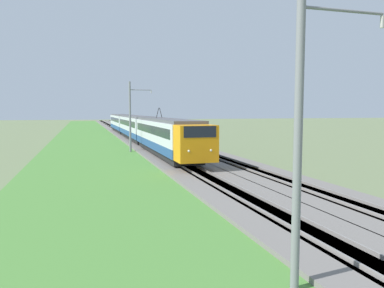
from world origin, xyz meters
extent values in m
cube|color=slate|center=(50.00, 0.00, 0.15)|extent=(240.00, 4.40, 0.30)
cube|color=slate|center=(50.00, -4.32, 0.15)|extent=(240.00, 4.40, 0.30)
cube|color=#4C4238|center=(50.00, 0.00, 0.15)|extent=(240.00, 1.57, 0.30)
cube|color=gray|center=(50.00, 0.53, 0.38)|extent=(240.00, 0.07, 0.15)
cube|color=gray|center=(50.00, -0.53, 0.38)|extent=(240.00, 0.07, 0.15)
cube|color=#4C4238|center=(50.00, -4.32, 0.15)|extent=(240.00, 1.57, 0.30)
cube|color=gray|center=(50.00, -3.79, 0.38)|extent=(240.00, 0.07, 0.15)
cube|color=gray|center=(50.00, -4.86, 0.38)|extent=(240.00, 0.07, 0.15)
cube|color=#4C8438|center=(50.00, 7.14, 0.06)|extent=(240.00, 10.77, 0.12)
cube|color=orange|center=(25.12, 0.00, 2.33)|extent=(2.09, 2.86, 2.67)
cube|color=black|center=(24.81, 0.00, 3.23)|extent=(1.51, 2.38, 0.80)
sphere|color=#F2EAC6|center=(24.12, 0.82, 1.90)|extent=(0.20, 0.20, 0.20)
sphere|color=#F2EAC6|center=(24.12, -0.82, 1.90)|extent=(0.20, 0.20, 0.20)
cube|color=navy|center=(35.63, 0.00, 1.37)|extent=(18.92, 2.98, 0.75)
cube|color=silver|center=(35.63, 0.00, 2.71)|extent=(18.92, 2.98, 1.92)
cube|color=black|center=(35.63, 0.00, 2.86)|extent=(17.41, 3.00, 0.81)
cube|color=#515156|center=(35.63, 0.00, 3.79)|extent=(18.92, 2.74, 0.25)
cube|color=black|center=(35.63, 0.00, 0.72)|extent=(17.98, 2.53, 0.55)
cylinder|color=black|center=(27.97, 0.53, 0.88)|extent=(0.86, 0.12, 0.86)
cylinder|color=black|center=(27.97, -0.53, 0.88)|extent=(0.86, 0.12, 0.86)
cube|color=navy|center=(56.20, 0.00, 1.37)|extent=(21.02, 2.98, 0.75)
cube|color=silver|center=(56.20, 0.00, 2.71)|extent=(21.02, 2.98, 1.92)
cube|color=black|center=(56.20, 0.00, 2.86)|extent=(19.34, 3.00, 0.81)
cube|color=#515156|center=(56.20, 0.00, 3.79)|extent=(21.02, 2.74, 0.25)
cube|color=black|center=(56.20, 0.00, 0.72)|extent=(19.97, 2.53, 0.55)
cube|color=navy|center=(77.82, 0.00, 1.37)|extent=(21.02, 2.98, 0.75)
cube|color=silver|center=(77.82, 0.00, 2.71)|extent=(21.02, 2.98, 1.92)
cube|color=black|center=(77.82, 0.00, 2.86)|extent=(19.34, 3.00, 0.81)
cube|color=#515156|center=(77.82, 0.00, 3.79)|extent=(21.02, 2.74, 0.25)
cube|color=black|center=(77.82, 0.00, 0.72)|extent=(19.97, 2.53, 0.55)
cylinder|color=black|center=(38.47, 0.17, 4.47)|extent=(0.06, 0.33, 1.08)
cylinder|color=black|center=(38.47, -0.17, 4.47)|extent=(0.06, 0.33, 1.08)
cube|color=black|center=(27.97, 0.00, 0.00)|extent=(0.10, 0.10, 0.00)
cylinder|color=slate|center=(7.34, 2.77, 4.05)|extent=(0.22, 0.22, 8.11)
cylinder|color=slate|center=(7.34, 1.57, 7.21)|extent=(0.08, 2.40, 0.08)
cylinder|color=#B2ADA8|center=(7.34, 0.37, 7.01)|extent=(0.10, 0.10, 0.30)
cylinder|color=slate|center=(41.03, 2.77, 3.95)|extent=(0.22, 0.22, 7.90)
cylinder|color=slate|center=(41.03, 1.57, 7.00)|extent=(0.08, 2.40, 0.08)
cylinder|color=#B2ADA8|center=(41.03, 0.37, 6.80)|extent=(0.10, 0.10, 0.30)
camera|label=1|loc=(-0.81, 7.92, 4.71)|focal=35.00mm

